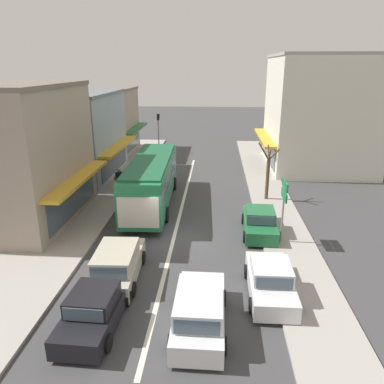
{
  "coord_description": "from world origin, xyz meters",
  "views": [
    {
      "loc": [
        2.25,
        -18.69,
        9.06
      ],
      "look_at": [
        0.71,
        4.49,
        1.2
      ],
      "focal_mm": 35.0,
      "sensor_mm": 36.0,
      "label": 1
    }
  ],
  "objects_px": {
    "parked_sedan_kerb_front": "(270,281)",
    "street_tree_right": "(268,175)",
    "parked_sedan_kerb_second": "(260,222)",
    "wagon_queue_gap_filler": "(200,310)",
    "sedan_behind_bus_near": "(95,310)",
    "traffic_light_downstreet": "(158,126)",
    "wagon_behind_bus_mid": "(118,264)",
    "pedestrian_with_handbag_near": "(119,178)",
    "city_bus": "(152,178)",
    "directional_road_sign": "(284,196)"
  },
  "relations": [
    {
      "from": "traffic_light_downstreet",
      "to": "street_tree_right",
      "type": "distance_m",
      "value": 17.87
    },
    {
      "from": "traffic_light_downstreet",
      "to": "wagon_behind_bus_mid",
      "type": "bearing_deg",
      "value": -85.46
    },
    {
      "from": "city_bus",
      "to": "wagon_behind_bus_mid",
      "type": "relative_size",
      "value": 2.39
    },
    {
      "from": "city_bus",
      "to": "traffic_light_downstreet",
      "type": "relative_size",
      "value": 2.6
    },
    {
      "from": "wagon_behind_bus_mid",
      "to": "pedestrian_with_handbag_near",
      "type": "relative_size",
      "value": 2.8
    },
    {
      "from": "wagon_queue_gap_filler",
      "to": "parked_sedan_kerb_second",
      "type": "relative_size",
      "value": 1.06
    },
    {
      "from": "parked_sedan_kerb_front",
      "to": "parked_sedan_kerb_second",
      "type": "relative_size",
      "value": 0.99
    },
    {
      "from": "directional_road_sign",
      "to": "traffic_light_downstreet",
      "type": "bearing_deg",
      "value": 114.38
    },
    {
      "from": "parked_sedan_kerb_second",
      "to": "street_tree_right",
      "type": "bearing_deg",
      "value": 79.23
    },
    {
      "from": "wagon_behind_bus_mid",
      "to": "parked_sedan_kerb_front",
      "type": "xyz_separation_m",
      "value": [
        6.58,
        -0.76,
        -0.08
      ]
    },
    {
      "from": "directional_road_sign",
      "to": "street_tree_right",
      "type": "xyz_separation_m",
      "value": [
        0.06,
        6.85,
        -0.82
      ]
    },
    {
      "from": "parked_sedan_kerb_front",
      "to": "street_tree_right",
      "type": "bearing_deg",
      "value": 83.82
    },
    {
      "from": "city_bus",
      "to": "directional_road_sign",
      "type": "height_order",
      "value": "directional_road_sign"
    },
    {
      "from": "parked_sedan_kerb_front",
      "to": "pedestrian_with_handbag_near",
      "type": "distance_m",
      "value": 16.04
    },
    {
      "from": "traffic_light_downstreet",
      "to": "street_tree_right",
      "type": "relative_size",
      "value": 1.01
    },
    {
      "from": "city_bus",
      "to": "sedan_behind_bus_near",
      "type": "relative_size",
      "value": 2.56
    },
    {
      "from": "wagon_queue_gap_filler",
      "to": "street_tree_right",
      "type": "distance_m",
      "value": 14.58
    },
    {
      "from": "parked_sedan_kerb_second",
      "to": "directional_road_sign",
      "type": "relative_size",
      "value": 1.18
    },
    {
      "from": "street_tree_right",
      "to": "parked_sedan_kerb_front",
      "type": "bearing_deg",
      "value": -96.18
    },
    {
      "from": "sedan_behind_bus_near",
      "to": "pedestrian_with_handbag_near",
      "type": "distance_m",
      "value": 15.51
    },
    {
      "from": "sedan_behind_bus_near",
      "to": "street_tree_right",
      "type": "relative_size",
      "value": 1.03
    },
    {
      "from": "sedan_behind_bus_near",
      "to": "parked_sedan_kerb_second",
      "type": "bearing_deg",
      "value": 51.12
    },
    {
      "from": "sedan_behind_bus_near",
      "to": "parked_sedan_kerb_front",
      "type": "xyz_separation_m",
      "value": [
        6.62,
        2.36,
        0.0
      ]
    },
    {
      "from": "pedestrian_with_handbag_near",
      "to": "street_tree_right",
      "type": "bearing_deg",
      "value": -6.13
    },
    {
      "from": "sedan_behind_bus_near",
      "to": "directional_road_sign",
      "type": "distance_m",
      "value": 10.83
    },
    {
      "from": "wagon_behind_bus_mid",
      "to": "sedan_behind_bus_near",
      "type": "relative_size",
      "value": 1.07
    },
    {
      "from": "sedan_behind_bus_near",
      "to": "directional_road_sign",
      "type": "bearing_deg",
      "value": 42.62
    },
    {
      "from": "directional_road_sign",
      "to": "parked_sedan_kerb_second",
      "type": "bearing_deg",
      "value": 128.76
    },
    {
      "from": "city_bus",
      "to": "pedestrian_with_handbag_near",
      "type": "distance_m",
      "value": 4.0
    },
    {
      "from": "directional_road_sign",
      "to": "street_tree_right",
      "type": "relative_size",
      "value": 0.87
    },
    {
      "from": "city_bus",
      "to": "wagon_behind_bus_mid",
      "type": "xyz_separation_m",
      "value": [
        0.06,
        -9.52,
        -1.14
      ]
    },
    {
      "from": "sedan_behind_bus_near",
      "to": "street_tree_right",
      "type": "height_order",
      "value": "street_tree_right"
    },
    {
      "from": "wagon_queue_gap_filler",
      "to": "traffic_light_downstreet",
      "type": "xyz_separation_m",
      "value": [
        -5.81,
        28.8,
        2.11
      ]
    },
    {
      "from": "wagon_queue_gap_filler",
      "to": "sedan_behind_bus_near",
      "type": "height_order",
      "value": "wagon_queue_gap_filler"
    },
    {
      "from": "wagon_behind_bus_mid",
      "to": "parked_sedan_kerb_front",
      "type": "bearing_deg",
      "value": -6.56
    },
    {
      "from": "parked_sedan_kerb_front",
      "to": "parked_sedan_kerb_second",
      "type": "height_order",
      "value": "same"
    },
    {
      "from": "parked_sedan_kerb_second",
      "to": "directional_road_sign",
      "type": "height_order",
      "value": "directional_road_sign"
    },
    {
      "from": "directional_road_sign",
      "to": "pedestrian_with_handbag_near",
      "type": "relative_size",
      "value": 2.21
    },
    {
      "from": "wagon_behind_bus_mid",
      "to": "parked_sedan_kerb_front",
      "type": "distance_m",
      "value": 6.62
    },
    {
      "from": "wagon_queue_gap_filler",
      "to": "directional_road_sign",
      "type": "xyz_separation_m",
      "value": [
        4.02,
        7.1,
        1.96
      ]
    },
    {
      "from": "wagon_queue_gap_filler",
      "to": "wagon_behind_bus_mid",
      "type": "relative_size",
      "value": 0.99
    },
    {
      "from": "wagon_queue_gap_filler",
      "to": "directional_road_sign",
      "type": "distance_m",
      "value": 8.39
    },
    {
      "from": "parked_sedan_kerb_second",
      "to": "traffic_light_downstreet",
      "type": "relative_size",
      "value": 1.01
    },
    {
      "from": "parked_sedan_kerb_front",
      "to": "city_bus",
      "type": "bearing_deg",
      "value": 122.89
    },
    {
      "from": "sedan_behind_bus_near",
      "to": "traffic_light_downstreet",
      "type": "relative_size",
      "value": 1.02
    },
    {
      "from": "city_bus",
      "to": "parked_sedan_kerb_front",
      "type": "bearing_deg",
      "value": -57.11
    },
    {
      "from": "wagon_queue_gap_filler",
      "to": "pedestrian_with_handbag_near",
      "type": "relative_size",
      "value": 2.77
    },
    {
      "from": "wagon_queue_gap_filler",
      "to": "parked_sedan_kerb_second",
      "type": "bearing_deg",
      "value": 70.18
    },
    {
      "from": "city_bus",
      "to": "traffic_light_downstreet",
      "type": "height_order",
      "value": "traffic_light_downstreet"
    },
    {
      "from": "parked_sedan_kerb_second",
      "to": "traffic_light_downstreet",
      "type": "distance_m",
      "value": 22.38
    }
  ]
}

